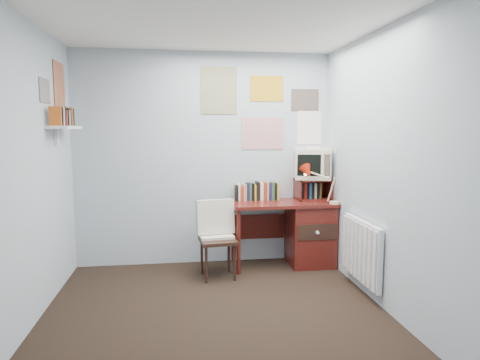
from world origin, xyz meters
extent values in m
plane|color=black|center=(0.00, 0.00, 0.00)|extent=(3.50, 3.50, 0.00)
cube|color=#A2B4BA|center=(0.00, 1.75, 1.25)|extent=(3.00, 0.02, 2.50)
cube|color=#A2B4BA|center=(-1.50, 0.00, 1.25)|extent=(0.02, 3.50, 2.50)
cube|color=#A2B4BA|center=(1.50, 0.00, 1.25)|extent=(0.02, 3.50, 2.50)
cube|color=white|center=(0.00, 0.00, 2.50)|extent=(3.00, 3.50, 0.02)
cube|color=#561913|center=(0.90, 1.48, 0.74)|extent=(1.20, 0.55, 0.03)
cube|color=#561913|center=(1.23, 1.48, 0.36)|extent=(0.50, 0.50, 0.72)
cylinder|color=#561913|center=(0.34, 1.24, 0.36)|extent=(0.04, 0.04, 0.72)
cylinder|color=#561913|center=(0.34, 1.71, 0.36)|extent=(0.04, 0.04, 0.72)
cube|color=#561913|center=(0.65, 1.73, 0.42)|extent=(0.64, 0.02, 0.30)
cube|color=black|center=(0.10, 1.18, 0.41)|extent=(0.45, 0.44, 0.81)
cube|color=#B3200B|center=(1.44, 1.26, 0.96)|extent=(0.32, 0.29, 0.39)
cube|color=#561913|center=(1.29, 1.59, 0.89)|extent=(0.40, 0.30, 0.25)
cube|color=beige|center=(1.29, 1.61, 1.20)|extent=(0.50, 0.47, 0.39)
cube|color=#561913|center=(0.66, 1.66, 0.87)|extent=(0.60, 0.14, 0.22)
cube|color=white|center=(1.46, 0.55, 0.42)|extent=(0.09, 0.80, 0.60)
cube|color=white|center=(-1.40, 1.10, 1.62)|extent=(0.20, 0.62, 0.24)
cube|color=white|center=(0.70, 1.74, 1.85)|extent=(1.20, 0.01, 0.90)
cube|color=white|center=(-1.49, 1.10, 2.00)|extent=(0.01, 0.70, 0.60)
camera|label=1|loc=(-0.30, -3.31, 1.61)|focal=32.00mm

